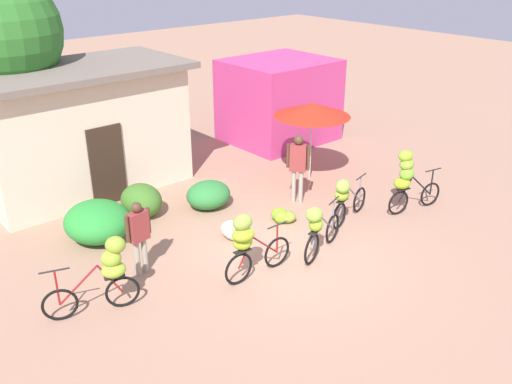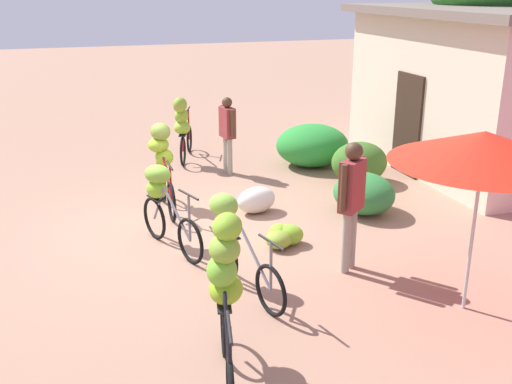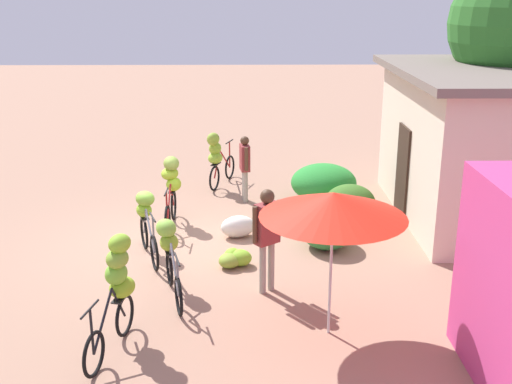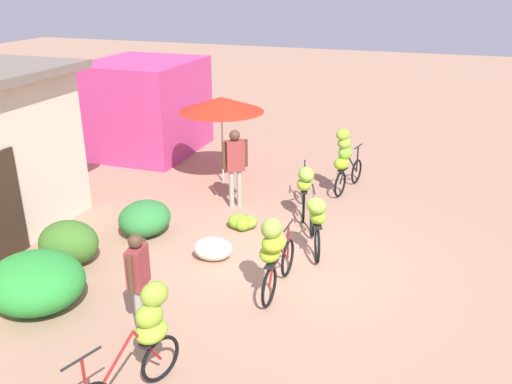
{
  "view_description": "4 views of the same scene",
  "coord_description": "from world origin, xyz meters",
  "px_view_note": "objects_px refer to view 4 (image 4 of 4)",
  "views": [
    {
      "loc": [
        -7.09,
        -7.21,
        6.03
      ],
      "look_at": [
        -0.01,
        0.99,
        1.16
      ],
      "focal_mm": 39.31,
      "sensor_mm": 36.0,
      "label": 1
    },
    {
      "loc": [
        8.56,
        -1.61,
        3.63
      ],
      "look_at": [
        1.03,
        0.85,
        0.87
      ],
      "focal_mm": 41.87,
      "sensor_mm": 36.0,
      "label": 2
    },
    {
      "loc": [
        11.56,
        1.49,
        4.79
      ],
      "look_at": [
        -0.3,
        1.67,
        0.96
      ],
      "focal_mm": 44.59,
      "sensor_mm": 36.0,
      "label": 3
    },
    {
      "loc": [
        -8.2,
        -2.26,
        4.81
      ],
      "look_at": [
        1.09,
        0.99,
        0.83
      ],
      "focal_mm": 37.67,
      "sensor_mm": 36.0,
      "label": 4
    }
  ],
  "objects_px": {
    "bicycle_leftmost": "(144,334)",
    "banana_pile_on_ground": "(243,222)",
    "shop_pink": "(145,107)",
    "person_bystander": "(138,273)",
    "bicycle_by_shop": "(305,186)",
    "bicycle_rightmost": "(345,157)",
    "person_vendor": "(235,160)",
    "market_umbrella": "(221,104)",
    "bicycle_near_pile": "(274,250)",
    "bicycle_center_loaded": "(316,219)",
    "produce_sack": "(213,249)"
  },
  "relations": [
    {
      "from": "bicycle_near_pile",
      "to": "person_vendor",
      "type": "distance_m",
      "value": 3.75
    },
    {
      "from": "market_umbrella",
      "to": "person_bystander",
      "type": "distance_m",
      "value": 6.2
    },
    {
      "from": "bicycle_leftmost",
      "to": "banana_pile_on_ground",
      "type": "height_order",
      "value": "bicycle_leftmost"
    },
    {
      "from": "shop_pink",
      "to": "bicycle_leftmost",
      "type": "height_order",
      "value": "shop_pink"
    },
    {
      "from": "bicycle_leftmost",
      "to": "bicycle_by_shop",
      "type": "relative_size",
      "value": 0.98
    },
    {
      "from": "bicycle_leftmost",
      "to": "bicycle_near_pile",
      "type": "height_order",
      "value": "bicycle_leftmost"
    },
    {
      "from": "produce_sack",
      "to": "market_umbrella",
      "type": "bearing_deg",
      "value": 19.94
    },
    {
      "from": "banana_pile_on_ground",
      "to": "person_bystander",
      "type": "distance_m",
      "value": 3.73
    },
    {
      "from": "bicycle_rightmost",
      "to": "produce_sack",
      "type": "relative_size",
      "value": 2.3
    },
    {
      "from": "bicycle_center_loaded",
      "to": "market_umbrella",
      "type": "bearing_deg",
      "value": 46.27
    },
    {
      "from": "market_umbrella",
      "to": "bicycle_rightmost",
      "type": "relative_size",
      "value": 1.33
    },
    {
      "from": "produce_sack",
      "to": "person_vendor",
      "type": "bearing_deg",
      "value": 11.81
    },
    {
      "from": "bicycle_center_loaded",
      "to": "banana_pile_on_ground",
      "type": "xyz_separation_m",
      "value": [
        0.56,
        1.63,
        -0.56
      ]
    },
    {
      "from": "bicycle_near_pile",
      "to": "banana_pile_on_ground",
      "type": "xyz_separation_m",
      "value": [
        2.2,
        1.35,
        -0.72
      ]
    },
    {
      "from": "shop_pink",
      "to": "person_bystander",
      "type": "relative_size",
      "value": 2.06
    },
    {
      "from": "bicycle_leftmost",
      "to": "bicycle_rightmost",
      "type": "height_order",
      "value": "bicycle_rightmost"
    },
    {
      "from": "market_umbrella",
      "to": "produce_sack",
      "type": "xyz_separation_m",
      "value": [
        -3.74,
        -1.36,
        -1.75
      ]
    },
    {
      "from": "bicycle_rightmost",
      "to": "banana_pile_on_ground",
      "type": "distance_m",
      "value": 3.11
    },
    {
      "from": "market_umbrella",
      "to": "bicycle_leftmost",
      "type": "bearing_deg",
      "value": -164.78
    },
    {
      "from": "market_umbrella",
      "to": "bicycle_rightmost",
      "type": "bearing_deg",
      "value": -85.76
    },
    {
      "from": "bicycle_rightmost",
      "to": "produce_sack",
      "type": "height_order",
      "value": "bicycle_rightmost"
    },
    {
      "from": "shop_pink",
      "to": "bicycle_by_shop",
      "type": "relative_size",
      "value": 1.95
    },
    {
      "from": "bicycle_leftmost",
      "to": "bicycle_near_pile",
      "type": "bearing_deg",
      "value": -18.95
    },
    {
      "from": "bicycle_by_shop",
      "to": "banana_pile_on_ground",
      "type": "distance_m",
      "value": 1.53
    },
    {
      "from": "bicycle_center_loaded",
      "to": "person_bystander",
      "type": "distance_m",
      "value": 3.59
    },
    {
      "from": "person_bystander",
      "to": "shop_pink",
      "type": "bearing_deg",
      "value": 29.32
    },
    {
      "from": "bicycle_rightmost",
      "to": "person_vendor",
      "type": "distance_m",
      "value": 2.63
    },
    {
      "from": "bicycle_leftmost",
      "to": "bicycle_by_shop",
      "type": "distance_m",
      "value": 5.69
    },
    {
      "from": "bicycle_by_shop",
      "to": "bicycle_center_loaded",
      "type": "bearing_deg",
      "value": -158.48
    },
    {
      "from": "bicycle_center_loaded",
      "to": "banana_pile_on_ground",
      "type": "height_order",
      "value": "bicycle_center_loaded"
    },
    {
      "from": "market_umbrella",
      "to": "person_vendor",
      "type": "bearing_deg",
      "value": -147.41
    },
    {
      "from": "bicycle_near_pile",
      "to": "person_bystander",
      "type": "height_order",
      "value": "person_bystander"
    },
    {
      "from": "produce_sack",
      "to": "bicycle_center_loaded",
      "type": "bearing_deg",
      "value": -63.63
    },
    {
      "from": "bicycle_leftmost",
      "to": "bicycle_center_loaded",
      "type": "height_order",
      "value": "bicycle_leftmost"
    },
    {
      "from": "bicycle_rightmost",
      "to": "person_bystander",
      "type": "bearing_deg",
      "value": 164.3
    },
    {
      "from": "market_umbrella",
      "to": "banana_pile_on_ground",
      "type": "bearing_deg",
      "value": -149.09
    },
    {
      "from": "bicycle_by_shop",
      "to": "person_bystander",
      "type": "distance_m",
      "value": 4.79
    },
    {
      "from": "shop_pink",
      "to": "bicycle_by_shop",
      "type": "xyz_separation_m",
      "value": [
        -3.07,
        -5.53,
        -0.6
      ]
    },
    {
      "from": "shop_pink",
      "to": "bicycle_leftmost",
      "type": "xyz_separation_m",
      "value": [
        -8.73,
        -5.01,
        -0.48
      ]
    },
    {
      "from": "bicycle_near_pile",
      "to": "bicycle_rightmost",
      "type": "relative_size",
      "value": 1.01
    },
    {
      "from": "person_bystander",
      "to": "bicycle_by_shop",
      "type": "bearing_deg",
      "value": -14.66
    },
    {
      "from": "banana_pile_on_ground",
      "to": "produce_sack",
      "type": "xyz_separation_m",
      "value": [
        -1.39,
        0.05,
        0.08
      ]
    },
    {
      "from": "bicycle_rightmost",
      "to": "banana_pile_on_ground",
      "type": "xyz_separation_m",
      "value": [
        -2.57,
        1.56,
        -0.77
      ]
    },
    {
      "from": "bicycle_leftmost",
      "to": "person_vendor",
      "type": "xyz_separation_m",
      "value": [
        5.69,
        1.06,
        0.27
      ]
    },
    {
      "from": "bicycle_center_loaded",
      "to": "bicycle_rightmost",
      "type": "distance_m",
      "value": 3.14
    },
    {
      "from": "shop_pink",
      "to": "produce_sack",
      "type": "relative_size",
      "value": 4.57
    },
    {
      "from": "person_bystander",
      "to": "produce_sack",
      "type": "bearing_deg",
      "value": -3.44
    },
    {
      "from": "bicycle_near_pile",
      "to": "bicycle_rightmost",
      "type": "xyz_separation_m",
      "value": [
        4.78,
        -0.21,
        0.06
      ]
    },
    {
      "from": "banana_pile_on_ground",
      "to": "person_vendor",
      "type": "relative_size",
      "value": 0.4
    },
    {
      "from": "market_umbrella",
      "to": "bicycle_leftmost",
      "type": "relative_size",
      "value": 1.33
    }
  ]
}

